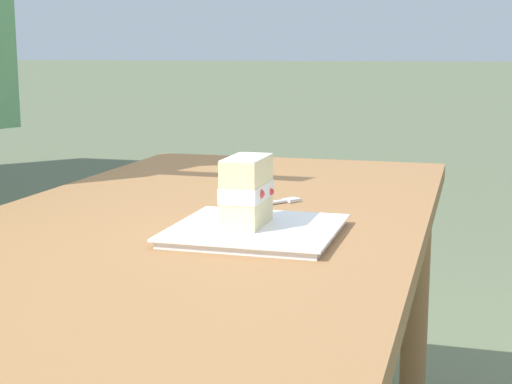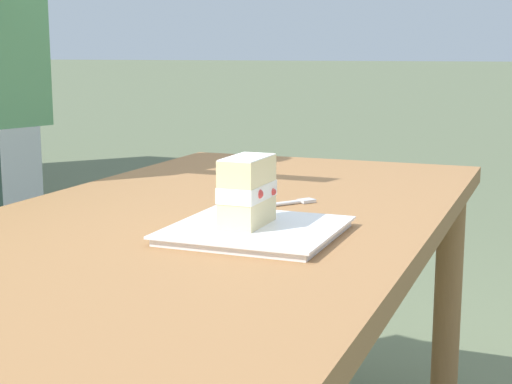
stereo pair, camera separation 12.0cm
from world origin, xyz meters
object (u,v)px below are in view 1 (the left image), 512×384
Objects in this scene: dessert_plate at (256,231)px; cake_slice at (247,191)px; patio_table at (198,265)px; dessert_fork at (269,203)px.

dessert_plate is 2.28× the size of cake_slice.
cake_slice reaches higher than patio_table.
dessert_fork reaches higher than patio_table.
dessert_fork is at bearing 10.00° from dessert_plate.
patio_table is at bearing 51.90° from dessert_plate.
dessert_plate reaches higher than dessert_fork.
dessert_fork is at bearing -35.36° from patio_table.
patio_table is 10.92× the size of dessert_fork.
dessert_plate is (-0.11, -0.14, 0.10)m from patio_table.
cake_slice is at bearing 78.05° from dessert_plate.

